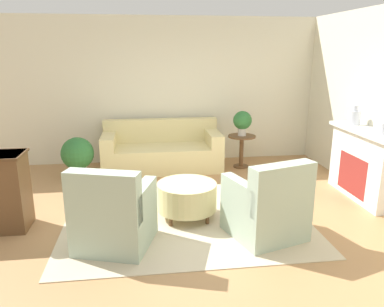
% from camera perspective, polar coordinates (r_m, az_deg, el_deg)
% --- Properties ---
extents(ground_plane, '(16.00, 16.00, 0.00)m').
position_cam_1_polar(ground_plane, '(5.05, -0.87, -9.96)').
color(ground_plane, '#AD7F51').
extents(wall_back, '(9.65, 0.12, 2.80)m').
position_cam_1_polar(wall_back, '(7.47, -3.58, 9.52)').
color(wall_back, beige).
rests_on(wall_back, ground_plane).
extents(rug, '(3.15, 2.47, 0.01)m').
position_cam_1_polar(rug, '(5.04, -0.87, -9.91)').
color(rug, beige).
rests_on(rug, ground_plane).
extents(couch, '(2.18, 0.94, 0.89)m').
position_cam_1_polar(couch, '(7.07, -4.59, 0.29)').
color(couch, beige).
rests_on(couch, ground_plane).
extents(armchair_left, '(0.98, 0.97, 0.96)m').
position_cam_1_polar(armchair_left, '(4.32, -11.94, -9.39)').
color(armchair_left, '#9EB29E').
rests_on(armchair_left, rug).
extents(armchair_right, '(0.98, 0.97, 0.96)m').
position_cam_1_polar(armchair_right, '(4.54, 11.49, -8.12)').
color(armchair_right, '#9EB29E').
rests_on(armchair_right, rug).
extents(ottoman_table, '(0.79, 0.79, 0.47)m').
position_cam_1_polar(ottoman_table, '(4.97, -0.80, -6.51)').
color(ottoman_table, beige).
rests_on(ottoman_table, rug).
extents(side_table, '(0.52, 0.52, 0.62)m').
position_cam_1_polar(side_table, '(7.15, 7.56, 1.18)').
color(side_table, brown).
rests_on(side_table, ground_plane).
extents(fireplace, '(0.44, 1.43, 1.06)m').
position_cam_1_polar(fireplace, '(6.13, 24.78, -1.25)').
color(fireplace, white).
rests_on(fireplace, ground_plane).
extents(vase_mantel_near, '(0.18, 0.18, 0.29)m').
position_cam_1_polar(vase_mantel_near, '(6.29, 23.54, 5.11)').
color(vase_mantel_near, silver).
rests_on(vase_mantel_near, fireplace).
extents(vase_mantel_far, '(0.16, 0.16, 0.23)m').
position_cam_1_polar(vase_mantel_far, '(5.69, 27.23, 3.46)').
color(vase_mantel_far, silver).
rests_on(vase_mantel_far, fireplace).
extents(potted_plant_on_side_table, '(0.35, 0.35, 0.46)m').
position_cam_1_polar(potted_plant_on_side_table, '(7.05, 7.69, 4.91)').
color(potted_plant_on_side_table, beige).
rests_on(potted_plant_on_side_table, side_table).
extents(potted_plant_floor, '(0.55, 0.55, 0.74)m').
position_cam_1_polar(potted_plant_floor, '(6.71, -17.03, -0.28)').
color(potted_plant_floor, beige).
rests_on(potted_plant_floor, ground_plane).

